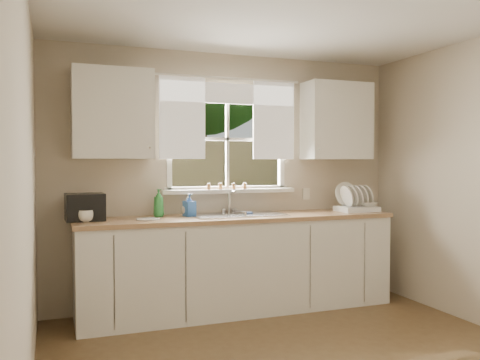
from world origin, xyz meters
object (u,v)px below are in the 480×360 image
object	(u,v)px
dish_rack	(356,203)
cup	(86,216)
black_appliance	(85,207)
soap_bottle_a	(159,203)

from	to	relation	value
dish_rack	cup	world-z (taller)	dish_rack
dish_rack	black_appliance	bearing A→B (deg)	177.54
cup	black_appliance	size ratio (longest dim) A/B	0.40
dish_rack	soap_bottle_a	size ratio (longest dim) A/B	1.53
cup	soap_bottle_a	bearing A→B (deg)	-2.49
soap_bottle_a	black_appliance	world-z (taller)	soap_bottle_a
soap_bottle_a	cup	bearing A→B (deg)	174.56
black_appliance	cup	bearing A→B (deg)	-92.77
cup	black_appliance	bearing A→B (deg)	70.92
soap_bottle_a	cup	distance (m)	0.70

